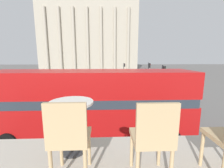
{
  "coord_description": "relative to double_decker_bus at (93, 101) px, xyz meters",
  "views": [
    {
      "loc": [
        1.04,
        -2.32,
        4.58
      ],
      "look_at": [
        1.75,
        15.67,
        1.39
      ],
      "focal_mm": 24.0,
      "sensor_mm": 36.0,
      "label": 1
    }
  ],
  "objects": [
    {
      "name": "cafe_chair_0",
      "position": [
        0.38,
        -6.68,
        1.61
      ],
      "size": [
        0.4,
        0.4,
        0.91
      ],
      "rotation": [
        0.0,
        0.0,
        -0.01
      ],
      "color": "tan",
      "rests_on": "cafe_floor_slab"
    },
    {
      "name": "plaza_building_left",
      "position": [
        -5.04,
        48.69,
        9.81
      ],
      "size": [
        33.15,
        15.18,
        23.97
      ],
      "color": "#B2A893",
      "rests_on": "ground_plane"
    },
    {
      "name": "pedestrian_white",
      "position": [
        9.3,
        13.82,
        -1.22
      ],
      "size": [
        0.32,
        0.32,
        1.65
      ],
      "rotation": [
        0.0,
        0.0,
        1.52
      ],
      "color": "#282B33",
      "rests_on": "ground_plane"
    },
    {
      "name": "pedestrian_yellow",
      "position": [
        -8.1,
        14.93,
        -1.21
      ],
      "size": [
        0.32,
        0.32,
        1.67
      ],
      "rotation": [
        0.0,
        0.0,
        0.35
      ],
      "color": "#282B33",
      "rests_on": "ground_plane"
    },
    {
      "name": "traffic_light_mid",
      "position": [
        7.32,
        14.6,
        0.34
      ],
      "size": [
        0.42,
        0.24,
        3.83
      ],
      "color": "black",
      "rests_on": "ground_plane"
    },
    {
      "name": "pedestrian_blue",
      "position": [
        -0.71,
        28.17,
        -1.23
      ],
      "size": [
        0.32,
        0.32,
        1.64
      ],
      "rotation": [
        0.0,
        0.0,
        0.62
      ],
      "color": "#282B33",
      "rests_on": "ground_plane"
    },
    {
      "name": "traffic_light_far",
      "position": [
        4.59,
        23.51,
        0.1
      ],
      "size": [
        0.42,
        0.24,
        3.44
      ],
      "color": "black",
      "rests_on": "ground_plane"
    },
    {
      "name": "pedestrian_olive",
      "position": [
        6.62,
        10.41,
        -1.22
      ],
      "size": [
        0.32,
        0.32,
        1.65
      ],
      "rotation": [
        0.0,
        0.0,
        0.67
      ],
      "color": "#282B33",
      "rests_on": "ground_plane"
    },
    {
      "name": "double_decker_bus",
      "position": [
        0.0,
        0.0,
        0.0
      ],
      "size": [
        10.97,
        2.65,
        3.88
      ],
      "rotation": [
        0.0,
        0.0,
        0.03
      ],
      "color": "black",
      "rests_on": "ground_plane"
    },
    {
      "name": "cafe_dining_table",
      "position": [
        0.29,
        -6.16,
        1.63
      ],
      "size": [
        0.6,
        0.6,
        0.73
      ],
      "color": "#2D2D30",
      "rests_on": "cafe_floor_slab"
    },
    {
      "name": "cafe_chair_1",
      "position": [
        1.24,
        -6.73,
        1.61
      ],
      "size": [
        0.4,
        0.4,
        0.91
      ],
      "rotation": [
        0.0,
        0.0,
        0.02
      ],
      "color": "tan",
      "rests_on": "cafe_floor_slab"
    },
    {
      "name": "traffic_light_near",
      "position": [
        6.09,
        5.65,
        0.38
      ],
      "size": [
        0.42,
        0.24,
        3.9
      ],
      "color": "black",
      "rests_on": "ground_plane"
    },
    {
      "name": "car_black",
      "position": [
        2.16,
        12.46,
        -1.47
      ],
      "size": [
        4.2,
        1.93,
        1.35
      ],
      "rotation": [
        0.0,
        0.0,
        4.89
      ],
      "color": "black",
      "rests_on": "ground_plane"
    }
  ]
}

